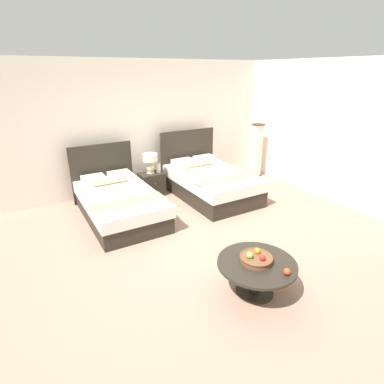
% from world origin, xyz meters
% --- Properties ---
extents(ground_plane, '(10.04, 9.25, 0.02)m').
position_xyz_m(ground_plane, '(0.00, 0.00, -0.01)').
color(ground_plane, '#A07A66').
extents(wall_back, '(10.04, 0.12, 2.83)m').
position_xyz_m(wall_back, '(0.00, 2.83, 1.42)').
color(wall_back, silver).
rests_on(wall_back, ground).
extents(wall_side_right, '(0.12, 4.85, 2.83)m').
position_xyz_m(wall_side_right, '(3.22, 0.40, 1.42)').
color(wall_side_right, silver).
rests_on(wall_side_right, ground).
extents(bed_near_window, '(1.28, 2.16, 1.21)m').
position_xyz_m(bed_near_window, '(-1.02, 1.55, 0.29)').
color(bed_near_window, '#2A241C').
rests_on(bed_near_window, ground).
extents(bed_near_corner, '(1.40, 2.14, 1.30)m').
position_xyz_m(bed_near_corner, '(1.02, 1.54, 0.32)').
color(bed_near_corner, '#2A241C').
rests_on(bed_near_corner, ground).
extents(nightstand, '(0.52, 0.41, 0.51)m').
position_xyz_m(nightstand, '(-0.05, 2.23, 0.25)').
color(nightstand, '#2A241C').
rests_on(nightstand, ground).
extents(table_lamp, '(0.32, 0.32, 0.43)m').
position_xyz_m(table_lamp, '(-0.05, 2.25, 0.78)').
color(table_lamp, beige).
rests_on(table_lamp, nightstand).
extents(vase, '(0.10, 0.10, 0.21)m').
position_xyz_m(vase, '(0.10, 2.19, 0.61)').
color(vase, silver).
rests_on(vase, nightstand).
extents(coffee_table, '(0.96, 0.96, 0.44)m').
position_xyz_m(coffee_table, '(-0.24, -1.41, 0.34)').
color(coffee_table, '#2A241C').
rests_on(coffee_table, ground).
extents(fruit_bowl, '(0.40, 0.40, 0.15)m').
position_xyz_m(fruit_bowl, '(-0.25, -1.39, 0.49)').
color(fruit_bowl, brown).
rests_on(fruit_bowl, coffee_table).
extents(loose_apple, '(0.08, 0.08, 0.08)m').
position_xyz_m(loose_apple, '(-0.12, -1.76, 0.48)').
color(loose_apple, '#B14022').
rests_on(loose_apple, coffee_table).
extents(floor_lamp_corner, '(0.25, 0.25, 1.36)m').
position_xyz_m(floor_lamp_corner, '(2.81, 2.09, 0.68)').
color(floor_lamp_corner, '#342817').
rests_on(floor_lamp_corner, ground).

